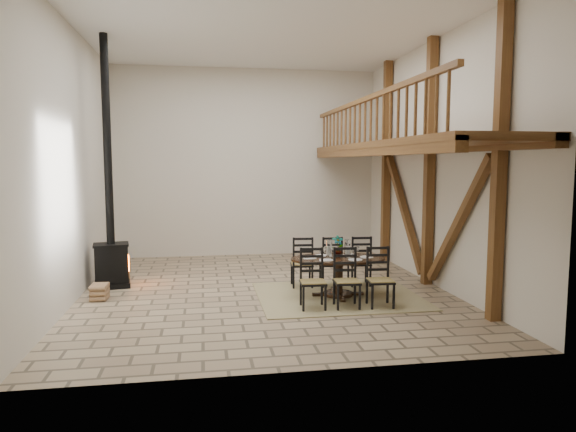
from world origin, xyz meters
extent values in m
plane|color=tan|center=(0.00, 0.00, 0.00)|extent=(8.00, 8.00, 0.00)
cube|color=beige|center=(0.00, 4.00, 2.50)|extent=(7.00, 0.02, 5.00)
cube|color=beige|center=(0.00, -4.00, 2.50)|extent=(7.00, 0.02, 5.00)
cube|color=beige|center=(-3.50, 0.00, 2.50)|extent=(0.02, 8.00, 5.00)
cube|color=beige|center=(3.50, 0.00, 2.50)|extent=(0.02, 8.00, 5.00)
cube|color=white|center=(0.00, 0.00, 5.00)|extent=(7.00, 8.00, 0.02)
cube|color=brown|center=(3.38, -2.50, 2.50)|extent=(0.18, 0.18, 5.00)
cube|color=brown|center=(3.38, 0.00, 2.50)|extent=(0.18, 0.18, 5.00)
cube|color=brown|center=(3.38, 2.50, 2.50)|extent=(0.18, 0.18, 5.00)
cube|color=brown|center=(3.38, -1.25, 1.40)|extent=(0.14, 2.16, 2.54)
cube|color=brown|center=(3.38, 1.25, 1.40)|extent=(0.14, 2.16, 2.54)
cube|color=brown|center=(3.38, 0.00, 2.80)|extent=(0.20, 7.80, 0.20)
cube|color=brown|center=(2.70, 0.00, 2.85)|extent=(1.60, 7.80, 0.12)
cube|color=brown|center=(2.00, 0.00, 2.75)|extent=(0.18, 7.80, 0.22)
cube|color=brown|center=(2.00, 0.00, 3.75)|extent=(0.09, 7.60, 0.09)
cube|color=brown|center=(2.00, 0.00, 3.33)|extent=(0.06, 7.60, 0.86)
cube|color=tan|center=(1.30, -0.68, 0.01)|extent=(3.00, 2.50, 0.02)
ellipsoid|color=black|center=(1.30, -0.68, 0.72)|extent=(1.86, 1.21, 0.04)
cylinder|color=black|center=(1.30, -0.68, 0.35)|extent=(0.18, 0.18, 0.66)
cylinder|color=black|center=(1.30, -0.68, 0.05)|extent=(0.55, 0.55, 0.06)
cube|color=#A3884B|center=(0.66, -1.43, 0.47)|extent=(0.46, 0.44, 0.04)
cube|color=black|center=(0.66, -1.43, 0.23)|extent=(0.44, 0.44, 0.45)
cube|color=black|center=(0.67, -1.24, 0.75)|extent=(0.38, 0.07, 0.59)
cube|color=#A3884B|center=(1.25, -1.47, 0.47)|extent=(0.46, 0.44, 0.04)
cube|color=black|center=(1.25, -1.47, 0.23)|extent=(0.44, 0.44, 0.45)
cube|color=black|center=(1.26, -1.28, 0.75)|extent=(0.38, 0.07, 0.59)
cube|color=#A3884B|center=(1.83, -1.51, 0.47)|extent=(0.46, 0.44, 0.04)
cube|color=black|center=(1.83, -1.51, 0.23)|extent=(0.44, 0.44, 0.45)
cube|color=black|center=(1.85, -1.32, 0.75)|extent=(0.38, 0.07, 0.59)
cube|color=#A3884B|center=(0.77, 0.14, 0.47)|extent=(0.46, 0.44, 0.04)
cube|color=black|center=(0.77, 0.14, 0.23)|extent=(0.44, 0.44, 0.45)
cube|color=black|center=(0.75, -0.04, 0.75)|extent=(0.38, 0.07, 0.59)
cube|color=#A3884B|center=(1.35, 0.10, 0.47)|extent=(0.46, 0.44, 0.04)
cube|color=black|center=(1.35, 0.10, 0.23)|extent=(0.44, 0.44, 0.45)
cube|color=black|center=(1.34, -0.08, 0.75)|extent=(0.38, 0.07, 0.59)
cube|color=#A3884B|center=(1.94, 0.06, 0.47)|extent=(0.46, 0.44, 0.04)
cube|color=black|center=(1.94, 0.06, 0.23)|extent=(0.44, 0.44, 0.45)
cube|color=black|center=(1.93, -0.12, 0.75)|extent=(0.38, 0.07, 0.59)
cube|color=white|center=(1.30, -0.68, 0.74)|extent=(1.42, 0.78, 0.01)
cube|color=white|center=(1.30, -0.68, 0.83)|extent=(0.90, 0.36, 0.18)
cylinder|color=white|center=(1.12, -0.67, 0.91)|extent=(0.12, 0.12, 0.34)
cylinder|color=white|center=(1.48, -0.70, 0.91)|extent=(0.12, 0.12, 0.34)
cylinder|color=silver|center=(1.12, -0.67, 0.82)|extent=(0.06, 0.06, 0.16)
cylinder|color=silver|center=(1.48, -0.70, 0.82)|extent=(0.06, 0.06, 0.16)
imported|color=#4C723F|center=(1.30, -0.63, 0.95)|extent=(0.23, 0.16, 0.41)
cube|color=black|center=(-3.03, 0.78, 0.05)|extent=(0.77, 0.64, 0.11)
cube|color=black|center=(-3.03, 0.78, 0.48)|extent=(0.71, 0.57, 0.74)
cube|color=#FF590C|center=(-2.71, 0.83, 0.48)|extent=(0.07, 0.30, 0.30)
cube|color=black|center=(-3.03, 0.78, 0.87)|extent=(0.75, 0.62, 0.04)
cylinder|color=black|center=(-3.03, 0.78, 2.94)|extent=(0.16, 0.16, 4.11)
cylinder|color=brown|center=(-2.99, 1.08, 0.17)|extent=(0.52, 0.52, 0.34)
cube|color=#9E7F58|center=(-2.99, 1.08, 0.38)|extent=(0.28, 0.28, 0.10)
cube|color=#9E7F58|center=(-3.09, -0.21, 0.15)|extent=(0.30, 0.40, 0.29)
camera|label=1|loc=(-1.18, -9.87, 2.52)|focal=32.00mm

